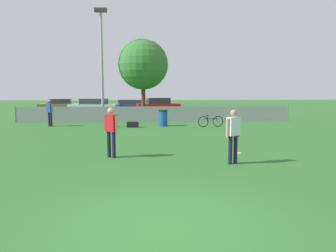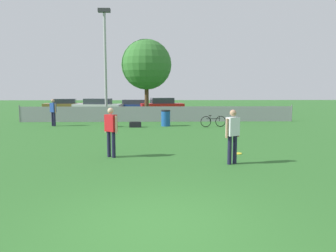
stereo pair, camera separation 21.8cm
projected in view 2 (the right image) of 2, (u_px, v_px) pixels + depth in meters
ground_plane at (156, 226)px, 5.78m from camera, size 120.00×120.00×0.00m
fence_backline at (157, 114)px, 23.59m from camera, size 19.70×0.07×1.21m
light_pole at (105, 55)px, 24.40m from camera, size 0.90×0.36×8.23m
tree_near_pole at (146, 65)px, 25.45m from camera, size 3.90×3.90×6.18m
player_thrower_red at (111, 129)px, 11.41m from camera, size 0.48×0.42×1.75m
player_receiver_white at (233, 132)px, 10.39m from camera, size 0.51×0.40×1.75m
spectator_in_blue at (53, 111)px, 20.80m from camera, size 0.45×0.42×1.72m
frisbee_disc at (238, 153)px, 12.12m from camera, size 0.28×0.28×0.03m
folding_chair_sideline at (111, 119)px, 20.42m from camera, size 0.55×0.55×0.79m
bicycle_sideline at (213, 121)px, 20.42m from camera, size 1.63×0.44×0.73m
trash_bin at (166, 118)px, 20.87m from camera, size 0.59×0.59×1.03m
gear_bag_sideline at (135, 125)px, 20.31m from camera, size 0.72×0.39×0.35m
parked_car_tan at (65, 105)px, 33.75m from camera, size 4.40×2.33×1.32m
parked_car_silver at (98, 106)px, 31.52m from camera, size 4.82×2.46×1.41m
parked_car_blue at (135, 106)px, 32.85m from camera, size 4.55×2.00×1.26m
parked_car_red at (162, 106)px, 31.84m from camera, size 4.34×2.41×1.48m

